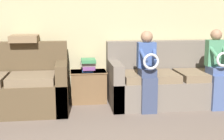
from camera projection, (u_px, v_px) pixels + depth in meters
wall_back at (96, 21)px, 5.06m from camera, size 7.63×0.06×2.55m
couch_main at (174, 82)px, 4.95m from camera, size 2.07×0.89×0.96m
couch_side at (9, 88)px, 4.52m from camera, size 1.68×0.87×0.98m
child_left_seated at (148, 67)px, 4.46m from camera, size 0.27×0.37×1.16m
child_right_seated at (217, 65)px, 4.60m from camera, size 0.27×0.37×1.18m
side_shelf at (89, 86)px, 4.99m from camera, size 0.57×0.40×0.50m
book_stack at (88, 65)px, 4.92m from camera, size 0.24×0.30×0.20m
throw_pillow at (24, 38)px, 4.70m from camera, size 0.41×0.41×0.10m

